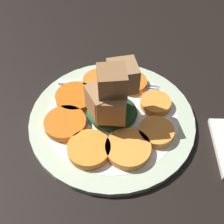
% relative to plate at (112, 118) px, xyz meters
% --- Properties ---
extents(table_slab, '(1.20, 1.20, 0.02)m').
position_rel_plate_xyz_m(table_slab, '(0.00, 0.00, -0.02)').
color(table_slab, black).
rests_on(table_slab, ground).
extents(plate, '(0.27, 0.27, 0.01)m').
position_rel_plate_xyz_m(plate, '(0.00, 0.00, 0.00)').
color(plate, beige).
rests_on(plate, table_slab).
extents(carrot_slice_0, '(0.05, 0.05, 0.01)m').
position_rel_plate_xyz_m(carrot_slice_0, '(-0.07, 0.03, 0.01)').
color(carrot_slice_0, '#F99438').
rests_on(carrot_slice_0, plate).
extents(carrot_slice_1, '(0.05, 0.05, 0.01)m').
position_rel_plate_xyz_m(carrot_slice_1, '(-0.07, -0.03, 0.01)').
color(carrot_slice_1, orange).
rests_on(carrot_slice_1, plate).
extents(carrot_slice_2, '(0.06, 0.06, 0.01)m').
position_rel_plate_xyz_m(carrot_slice_2, '(-0.03, -0.07, 0.01)').
color(carrot_slice_2, orange).
rests_on(carrot_slice_2, plate).
extents(carrot_slice_3, '(0.06, 0.06, 0.01)m').
position_rel_plate_xyz_m(carrot_slice_3, '(0.02, -0.07, 0.01)').
color(carrot_slice_3, orange).
rests_on(carrot_slice_3, plate).
extents(carrot_slice_4, '(0.07, 0.07, 0.01)m').
position_rel_plate_xyz_m(carrot_slice_4, '(0.06, -0.03, 0.01)').
color(carrot_slice_4, '#D45F12').
rests_on(carrot_slice_4, plate).
extents(carrot_slice_5, '(0.07, 0.07, 0.01)m').
position_rel_plate_xyz_m(carrot_slice_5, '(0.07, 0.02, 0.01)').
color(carrot_slice_5, orange).
rests_on(carrot_slice_5, plate).
extents(carrot_slice_6, '(0.06, 0.06, 0.01)m').
position_rel_plate_xyz_m(carrot_slice_6, '(0.03, 0.07, 0.01)').
color(carrot_slice_6, orange).
rests_on(carrot_slice_6, plate).
extents(carrot_slice_7, '(0.07, 0.07, 0.01)m').
position_rel_plate_xyz_m(carrot_slice_7, '(-0.03, 0.07, 0.01)').
color(carrot_slice_7, orange).
rests_on(carrot_slice_7, plate).
extents(center_pile, '(0.08, 0.08, 0.10)m').
position_rel_plate_xyz_m(center_pile, '(-0.00, 0.01, 0.05)').
color(center_pile, '#235128').
rests_on(center_pile, plate).
extents(fork, '(0.18, 0.03, 0.00)m').
position_rel_plate_xyz_m(fork, '(0.01, -0.07, 0.01)').
color(fork, silver).
rests_on(fork, plate).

